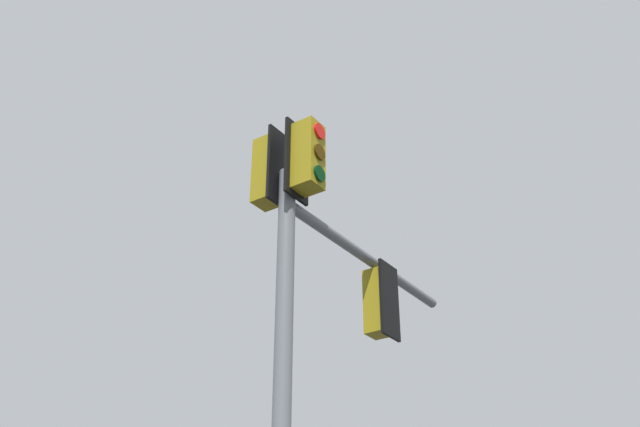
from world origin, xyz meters
TOP-DOWN VIEW (x-y plane):
  - signal_mast_assembly at (-0.15, -0.73)m, footprint 3.62×2.25m

SIDE VIEW (x-z plane):
  - signal_mast_assembly at x=-0.15m, z-range 1.50..8.92m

